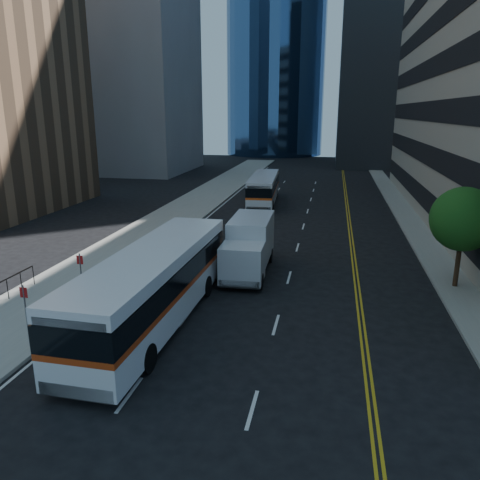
{
  "coord_description": "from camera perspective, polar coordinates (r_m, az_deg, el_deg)",
  "views": [
    {
      "loc": [
        2.53,
        -16.21,
        8.78
      ],
      "look_at": [
        -1.67,
        5.09,
        2.8
      ],
      "focal_mm": 35.0,
      "sensor_mm": 36.0,
      "label": 1
    }
  ],
  "objects": [
    {
      "name": "ground",
      "position": [
        18.61,
        2.06,
        -12.76
      ],
      "size": [
        160.0,
        160.0,
        0.0
      ],
      "primitive_type": "plane",
      "color": "black",
      "rests_on": "ground"
    },
    {
      "name": "sidewalk_west",
      "position": [
        44.09,
        -6.28,
        3.91
      ],
      "size": [
        5.0,
        90.0,
        0.15
      ],
      "primitive_type": "cube",
      "color": "gray",
      "rests_on": "ground"
    },
    {
      "name": "sidewalk_east",
      "position": [
        42.61,
        19.66,
        2.7
      ],
      "size": [
        2.0,
        90.0,
        0.15
      ],
      "primitive_type": "cube",
      "color": "gray",
      "rests_on": "ground"
    },
    {
      "name": "midrise_west",
      "position": [
        75.24,
        -13.86,
        21.63
      ],
      "size": [
        18.0,
        18.0,
        35.0
      ],
      "primitive_type": "cube",
      "color": "gray",
      "rests_on": "ground"
    },
    {
      "name": "street_tree",
      "position": [
        25.58,
        25.57,
        2.28
      ],
      "size": [
        3.2,
        3.2,
        5.1
      ],
      "color": "#332114",
      "rests_on": "sidewalk_east"
    },
    {
      "name": "bus_front",
      "position": [
        20.07,
        -10.38,
        -5.33
      ],
      "size": [
        3.05,
        12.58,
        3.23
      ],
      "rotation": [
        0.0,
        0.0,
        -0.03
      ],
      "color": "white",
      "rests_on": "ground"
    },
    {
      "name": "bus_rear",
      "position": [
        46.25,
        2.92,
        6.33
      ],
      "size": [
        2.99,
        10.85,
        2.77
      ],
      "rotation": [
        0.0,
        0.0,
        0.06
      ],
      "color": "white",
      "rests_on": "ground"
    },
    {
      "name": "box_truck",
      "position": [
        25.97,
        1.11,
        -0.66
      ],
      "size": [
        2.31,
        6.36,
        3.02
      ],
      "rotation": [
        0.0,
        0.0,
        0.02
      ],
      "color": "silver",
      "rests_on": "ground"
    }
  ]
}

